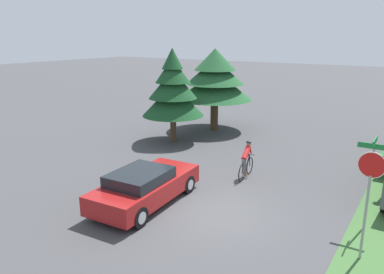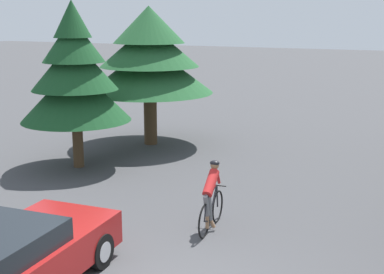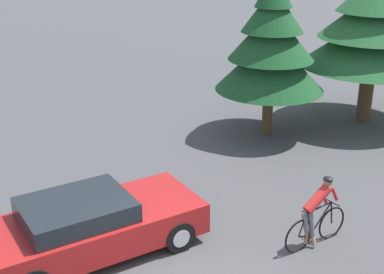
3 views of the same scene
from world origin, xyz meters
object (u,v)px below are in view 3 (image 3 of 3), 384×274
at_px(sedan_left_lane, 91,226).
at_px(cyclist, 317,214).
at_px(conifer_tall_far, 374,26).
at_px(conifer_tall_near, 271,45).

distance_m(sedan_left_lane, cyclist, 4.61).
bearing_deg(cyclist, conifer_tall_far, 33.38).
relative_size(cyclist, conifer_tall_far, 0.34).
bearing_deg(conifer_tall_near, sedan_left_lane, -61.45).
distance_m(cyclist, conifer_tall_near, 6.76).
height_order(sedan_left_lane, conifer_tall_far, conifer_tall_far).
xyz_separation_m(cyclist, conifer_tall_far, (-5.19, 6.51, 2.48)).
bearing_deg(sedan_left_lane, cyclist, -27.64).
bearing_deg(conifer_tall_far, cyclist, -51.42).
relative_size(sedan_left_lane, conifer_tall_far, 0.91).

